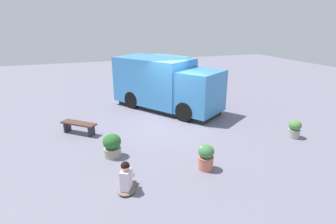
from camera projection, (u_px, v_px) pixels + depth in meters
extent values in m
plane|color=slate|center=(169.00, 122.00, 11.88)|extent=(40.00, 40.00, 0.00)
cube|color=#3C87C9|center=(154.00, 80.00, 13.66)|extent=(3.79, 4.30, 2.24)
cube|color=#3C87C9|center=(200.00, 92.00, 12.18)|extent=(2.56, 2.44, 1.87)
cube|color=#112A29|center=(217.00, 87.00, 11.62)|extent=(1.42, 0.92, 0.71)
cube|color=black|center=(167.00, 74.00, 14.42)|extent=(1.14, 1.76, 0.78)
cube|color=#4391C3|center=(170.00, 56.00, 14.33)|extent=(1.73, 2.23, 0.03)
cube|color=black|center=(167.00, 107.00, 13.59)|extent=(4.17, 5.22, 0.24)
cylinder|color=black|center=(184.00, 112.00, 11.83)|extent=(0.65, 0.84, 0.86)
cylinder|color=black|center=(206.00, 102.00, 13.24)|extent=(0.65, 0.84, 0.86)
cylinder|color=black|center=(132.00, 100.00, 13.64)|extent=(0.65, 0.84, 0.86)
cylinder|color=black|center=(156.00, 92.00, 15.05)|extent=(0.65, 0.84, 0.86)
ellipsoid|color=#785F53|center=(127.00, 190.00, 6.99)|extent=(0.65, 0.67, 0.10)
cube|color=#785F53|center=(133.00, 186.00, 7.16)|extent=(0.28, 0.36, 0.11)
cube|color=#785F53|center=(125.00, 185.00, 7.19)|extent=(0.28, 0.36, 0.11)
cube|color=silver|center=(126.00, 180.00, 6.89)|extent=(0.36, 0.39, 0.53)
sphere|color=#D1A48A|center=(125.00, 167.00, 6.77)|extent=(0.22, 0.22, 0.22)
sphere|color=black|center=(125.00, 166.00, 6.77)|extent=(0.22, 0.22, 0.22)
cube|color=silver|center=(131.00, 175.00, 6.98)|extent=(0.25, 0.34, 0.28)
cube|color=silver|center=(124.00, 174.00, 7.02)|extent=(0.25, 0.34, 0.28)
cylinder|color=#E1AD58|center=(130.00, 173.00, 7.18)|extent=(0.23, 0.33, 0.09)
cube|color=#679852|center=(130.00, 173.00, 7.18)|extent=(0.17, 0.27, 0.02)
cylinder|color=#A49E95|center=(294.00, 133.00, 10.25)|extent=(0.40, 0.40, 0.32)
torus|color=#9FA39B|center=(294.00, 130.00, 10.21)|extent=(0.43, 0.43, 0.04)
ellipsoid|color=#49843E|center=(295.00, 125.00, 10.15)|extent=(0.45, 0.45, 0.39)
sphere|color=#D13974|center=(300.00, 125.00, 9.99)|extent=(0.05, 0.05, 0.05)
sphere|color=#E2257F|center=(300.00, 123.00, 10.03)|extent=(0.08, 0.08, 0.08)
sphere|color=#E6218C|center=(291.00, 122.00, 10.15)|extent=(0.09, 0.09, 0.09)
cylinder|color=gray|center=(113.00, 152.00, 8.82)|extent=(0.54, 0.54, 0.30)
torus|color=#9D9C84|center=(112.00, 148.00, 8.77)|extent=(0.56, 0.56, 0.04)
ellipsoid|color=#296329|center=(112.00, 142.00, 8.70)|extent=(0.58, 0.58, 0.50)
sphere|color=white|center=(105.00, 139.00, 8.73)|extent=(0.09, 0.09, 0.09)
sphere|color=white|center=(112.00, 135.00, 8.82)|extent=(0.08, 0.08, 0.08)
sphere|color=white|center=(118.00, 138.00, 8.66)|extent=(0.06, 0.06, 0.06)
cylinder|color=#BF6C54|center=(206.00, 163.00, 8.04)|extent=(0.44, 0.44, 0.40)
torus|color=#BE6552|center=(206.00, 157.00, 7.99)|extent=(0.46, 0.46, 0.04)
ellipsoid|color=#3E7842|center=(206.00, 151.00, 7.93)|extent=(0.46, 0.46, 0.39)
sphere|color=#E7F061|center=(203.00, 147.00, 8.05)|extent=(0.07, 0.07, 0.07)
sphere|color=#F6E656|center=(210.00, 147.00, 8.03)|extent=(0.06, 0.06, 0.06)
sphere|color=#E5F050|center=(202.00, 148.00, 7.89)|extent=(0.09, 0.09, 0.09)
sphere|color=#E7DF49|center=(204.00, 146.00, 8.03)|extent=(0.06, 0.06, 0.06)
sphere|color=#F5DC4E|center=(205.00, 146.00, 8.02)|extent=(0.06, 0.06, 0.06)
cube|color=#4C3329|center=(79.00, 123.00, 10.51)|extent=(1.34, 1.26, 0.06)
cube|color=#282432|center=(91.00, 131.00, 10.38)|extent=(0.29, 0.31, 0.40)
cube|color=#282432|center=(67.00, 127.00, 10.78)|extent=(0.29, 0.31, 0.40)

